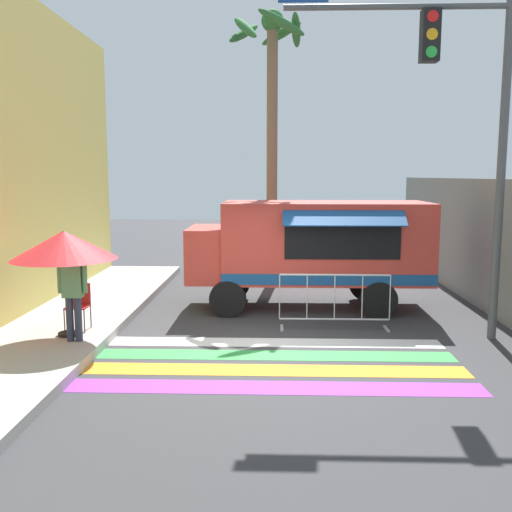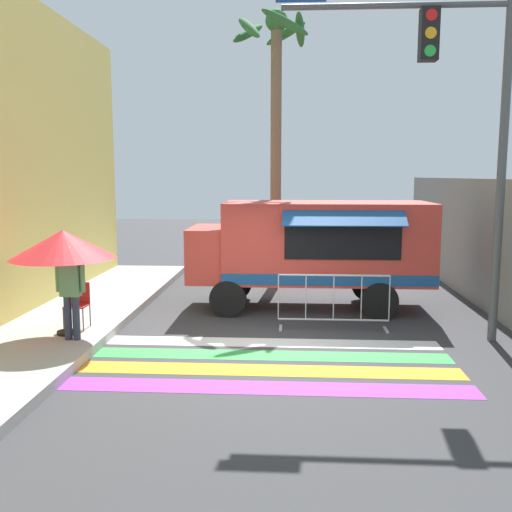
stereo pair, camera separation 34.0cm
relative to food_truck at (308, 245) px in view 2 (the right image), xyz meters
name	(u,v)px [view 2 (the right image)]	position (x,y,z in m)	size (l,w,h in m)	color
ground_plane	(265,347)	(-0.86, -3.11, -1.50)	(60.00, 60.00, 0.00)	#38383A
concrete_wall_right	(492,246)	(4.14, -0.11, 0.01)	(0.20, 16.00, 3.02)	gray
crosswalk_painted	(262,362)	(-0.86, -4.00, -1.49)	(6.40, 2.84, 0.01)	purple
food_truck	(308,245)	(0.00, 0.00, 0.00)	(5.49, 2.49, 2.48)	#D13D33
traffic_signal_pole	(461,104)	(2.62, -2.44, 2.87)	(4.20, 0.29, 6.42)	#515456
patio_umbrella	(63,245)	(-4.53, -3.12, 0.35)	(1.89, 1.89, 1.93)	black
folding_chair	(78,301)	(-4.48, -2.64, -0.79)	(0.40, 0.40, 0.87)	#4C4C51
vendor_person	(71,287)	(-4.28, -3.46, -0.36)	(0.53, 0.22, 1.69)	#2D3347
barricade_front	(334,302)	(0.46, -1.87, -0.93)	(2.24, 0.44, 1.13)	#B7BABF
palm_tree	(274,94)	(-0.88, 2.80, 3.79)	(2.18, 2.26, 7.49)	#7A664C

